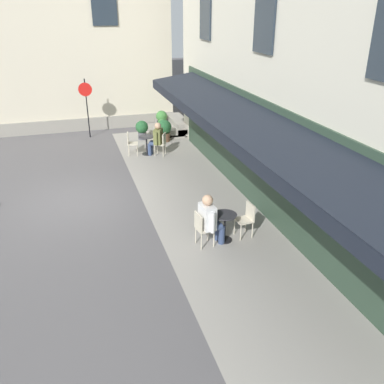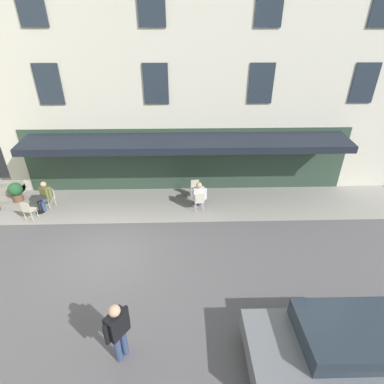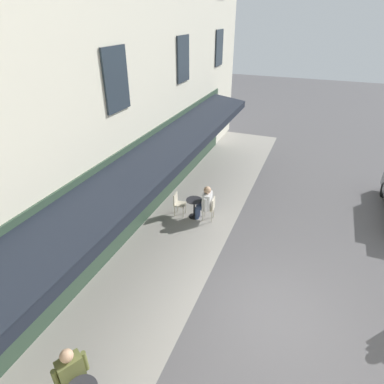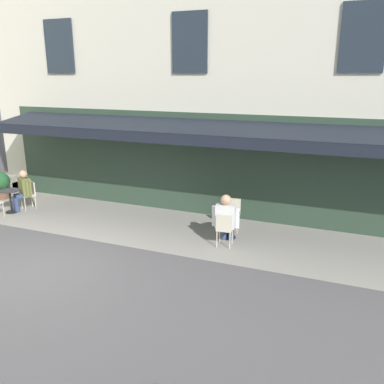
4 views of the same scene
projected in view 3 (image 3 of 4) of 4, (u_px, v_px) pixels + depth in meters
The scene contains 8 objects.
ground_plane at pixel (266, 312), 8.40m from camera, with size 70.00×70.00×0.00m, color #565456.
sidewalk_cafe_terrace at pixel (191, 219), 12.12m from camera, with size 20.50×3.20×0.01m, color gray.
cafe_chair_cream_corner_right at pixel (70, 371), 6.45m from camera, with size 0.54×0.54×0.91m.
cafe_table_mid_terrace at pixel (194, 206), 12.04m from camera, with size 0.60×0.60×0.75m.
cafe_chair_cream_back_row at pixel (211, 207), 11.86m from camera, with size 0.44×0.44×0.91m.
cafe_chair_cream_by_window at pixel (178, 202), 12.16m from camera, with size 0.44×0.44×0.91m.
seated_patron_in_white at pixel (205, 202), 11.83m from camera, with size 0.71×0.62×1.37m.
seated_companion_in_olive at pixel (73, 374), 6.23m from camera, with size 0.63×0.66×1.33m.
Camera 3 is at (6.09, 0.36, 6.84)m, focal length 30.18 mm.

